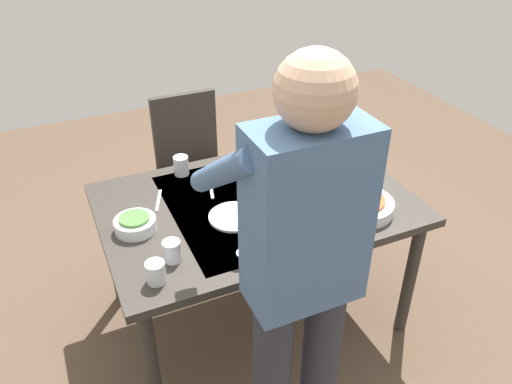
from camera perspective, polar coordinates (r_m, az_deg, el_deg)
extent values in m
plane|color=brown|center=(2.86, 0.00, -13.25)|extent=(6.00, 6.00, 0.00)
cube|color=#332D28|center=(2.40, 0.00, -1.40)|extent=(1.43, 0.96, 0.04)
cube|color=beige|center=(2.39, 0.00, -1.05)|extent=(0.79, 0.82, 0.00)
cylinder|color=#332D28|center=(3.17, 7.65, -0.36)|extent=(0.06, 0.06, 0.69)
cylinder|color=#332D28|center=(2.82, -15.74, -6.25)|extent=(0.06, 0.06, 0.69)
cylinder|color=#332D28|center=(2.65, 16.84, -9.23)|extent=(0.06, 0.06, 0.69)
cylinder|color=#332D28|center=(2.22, -11.56, -18.71)|extent=(0.06, 0.06, 0.69)
cube|color=black|center=(3.15, -6.66, 1.76)|extent=(0.40, 0.40, 0.04)
cube|color=#332D28|center=(3.19, -7.98, 7.06)|extent=(0.40, 0.04, 0.45)
cylinder|color=#332D28|center=(3.45, -4.65, 0.48)|extent=(0.04, 0.04, 0.43)
cylinder|color=#332D28|center=(3.37, -10.07, -0.79)|extent=(0.04, 0.04, 0.43)
cylinder|color=#332D28|center=(3.18, -2.53, -2.50)|extent=(0.04, 0.04, 0.43)
cylinder|color=#332D28|center=(3.10, -8.38, -3.96)|extent=(0.04, 0.04, 0.43)
cylinder|color=#2D2D38|center=(2.07, 7.09, -19.17)|extent=(0.14, 0.14, 0.88)
cube|color=#47668E|center=(1.51, 5.69, -2.97)|extent=(0.36, 0.20, 0.60)
sphere|color=tan|center=(1.32, 6.64, 11.22)|extent=(0.22, 0.22, 0.22)
cylinder|color=#47668E|center=(1.59, -3.73, 2.26)|extent=(0.08, 0.52, 0.40)
cylinder|color=#47668E|center=(1.72, 6.97, 4.61)|extent=(0.08, 0.52, 0.40)
cylinder|color=black|center=(2.18, 2.72, -1.71)|extent=(0.07, 0.07, 0.20)
cylinder|color=black|center=(2.10, 2.82, 1.45)|extent=(0.03, 0.03, 0.08)
cylinder|color=black|center=(2.08, 2.86, 2.58)|extent=(0.03, 0.03, 0.02)
cylinder|color=white|center=(2.59, 7.10, 1.59)|extent=(0.06, 0.06, 0.01)
cylinder|color=white|center=(2.57, 7.16, 2.32)|extent=(0.01, 0.01, 0.07)
cone|color=white|center=(2.53, 7.27, 3.73)|extent=(0.07, 0.07, 0.07)
cylinder|color=beige|center=(2.54, 7.24, 3.29)|extent=(0.03, 0.03, 0.03)
cylinder|color=white|center=(2.08, -1.36, -6.85)|extent=(0.06, 0.06, 0.01)
cylinder|color=white|center=(2.06, -1.37, -6.03)|extent=(0.01, 0.01, 0.07)
cone|color=white|center=(2.01, -1.40, -4.42)|extent=(0.07, 0.07, 0.07)
cylinder|color=beige|center=(2.03, -1.39, -4.93)|extent=(0.03, 0.03, 0.03)
cylinder|color=silver|center=(2.31, 3.36, -1.09)|extent=(0.07, 0.07, 0.09)
cylinder|color=silver|center=(1.97, -11.15, -8.81)|extent=(0.08, 0.08, 0.09)
cylinder|color=silver|center=(2.61, -8.38, 2.94)|extent=(0.08, 0.08, 0.10)
cylinder|color=silver|center=(2.05, -9.38, -6.54)|extent=(0.07, 0.07, 0.09)
cylinder|color=silver|center=(2.36, 11.59, -1.51)|extent=(0.30, 0.30, 0.05)
cylinder|color=#C6562D|center=(2.35, 11.65, -1.04)|extent=(0.22, 0.22, 0.03)
cylinder|color=silver|center=(2.25, -13.36, -3.58)|extent=(0.18, 0.18, 0.05)
cylinder|color=#4C843D|center=(2.24, -13.43, -3.10)|extent=(0.13, 0.13, 0.03)
cylinder|color=silver|center=(2.60, 11.12, 1.96)|extent=(0.16, 0.16, 0.05)
cylinder|color=tan|center=(2.58, 11.17, 2.40)|extent=(0.12, 0.12, 0.03)
cylinder|color=silver|center=(2.28, -2.45, -2.77)|extent=(0.23, 0.23, 0.01)
cylinder|color=silver|center=(2.74, 4.57, 3.71)|extent=(0.23, 0.23, 0.01)
cube|color=silver|center=(2.50, -5.06, 0.51)|extent=(0.07, 0.20, 0.00)
cube|color=silver|center=(2.44, -10.85, -0.92)|extent=(0.08, 0.17, 0.00)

